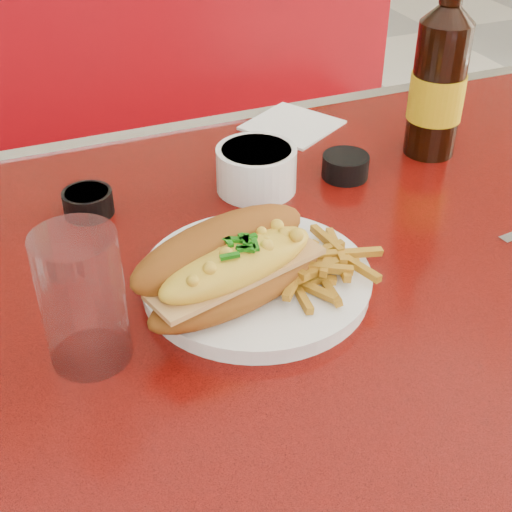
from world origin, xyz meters
name	(u,v)px	position (x,y,z in m)	size (l,w,h in m)	color
diner_table	(367,354)	(0.00, 0.00, 0.61)	(1.23, 0.83, 0.77)	#B5130B
booth_bench_far	(186,238)	(0.00, 0.81, 0.29)	(1.20, 0.51, 0.90)	#A00A13
dinner_plate	(256,280)	(-0.16, -0.01, 0.78)	(0.27, 0.27, 0.02)	white
mac_hoagie	(231,266)	(-0.19, -0.04, 0.83)	(0.22, 0.15, 0.09)	#8F4D17
fries_pile	(313,261)	(-0.10, -0.03, 0.80)	(0.11, 0.10, 0.03)	gold
fork	(301,264)	(-0.11, -0.01, 0.79)	(0.07, 0.12, 0.00)	#B8B8BC
gravy_ramekin	(256,168)	(-0.08, 0.18, 0.80)	(0.13, 0.13, 0.06)	white
sauce_cup_left	(88,202)	(-0.29, 0.20, 0.79)	(0.06, 0.06, 0.03)	black
sauce_cup_right	(345,165)	(0.05, 0.17, 0.79)	(0.08, 0.08, 0.03)	black
beer_bottle	(439,77)	(0.19, 0.19, 0.88)	(0.10, 0.10, 0.29)	black
water_tumbler	(83,299)	(-0.34, -0.05, 0.84)	(0.08, 0.08, 0.13)	#C1E1F8
paper_napkin	(292,125)	(0.05, 0.34, 0.77)	(0.12, 0.12, 0.00)	white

